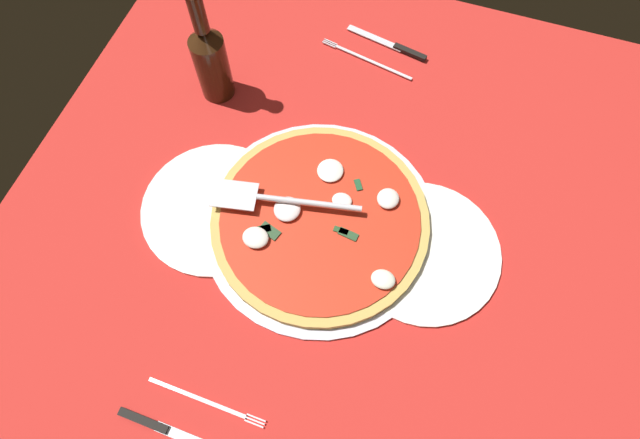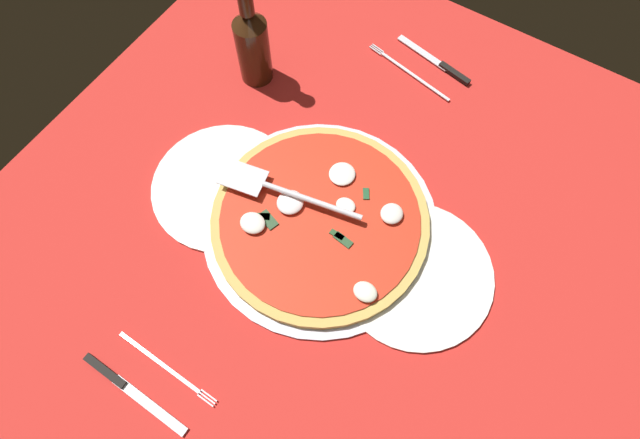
{
  "view_description": "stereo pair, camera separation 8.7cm",
  "coord_description": "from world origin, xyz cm",
  "views": [
    {
      "loc": [
        -9.22,
        37.03,
        81.48
      ],
      "look_at": [
        2.56,
        2.45,
        2.01
      ],
      "focal_mm": 28.85,
      "sensor_mm": 36.0,
      "label": 1
    },
    {
      "loc": [
        -17.1,
        33.24,
        81.48
      ],
      "look_at": [
        2.56,
        2.45,
        2.01
      ],
      "focal_mm": 28.85,
      "sensor_mm": 36.0,
      "label": 2
    }
  ],
  "objects": [
    {
      "name": "pizza_server",
      "position": [
        10.04,
        2.27,
        4.46
      ],
      "size": [
        25.63,
        8.08,
        1.0
      ],
      "rotation": [
        0.0,
        0.0,
        0.2
      ],
      "color": "silver",
      "rests_on": "pizza"
    },
    {
      "name": "ground_plane",
      "position": [
        0.0,
        0.0,
        -0.4
      ],
      "size": [
        114.37,
        114.37,
        0.8
      ],
      "primitive_type": "cube",
      "color": "red"
    },
    {
      "name": "checker_pattern",
      "position": [
        -0.0,
        -0.0,
        0.05
      ],
      "size": [
        114.37,
        114.37,
        0.1
      ],
      "color": "white",
      "rests_on": "ground_plane"
    },
    {
      "name": "pizza_pan",
      "position": [
        2.56,
        2.45,
        0.55
      ],
      "size": [
        40.58,
        40.58,
        0.91
      ],
      "primitive_type": "cylinder",
      "color": "silver",
      "rests_on": "ground_plane"
    },
    {
      "name": "dinner_plate_left",
      "position": [
        -15.67,
        1.79,
        0.6
      ],
      "size": [
        25.89,
        25.89,
        1.0
      ],
      "primitive_type": "cylinder",
      "color": "white",
      "rests_on": "ground_plane"
    },
    {
      "name": "beer_bottle",
      "position": [
        30.57,
        -18.22,
        9.27
      ],
      "size": [
        6.32,
        6.32,
        24.42
      ],
      "color": "#341D0D",
      "rests_on": "ground_plane"
    },
    {
      "name": "place_setting_near",
      "position": [
        3.1,
        -37.49,
        0.45
      ],
      "size": [
        22.01,
        16.12,
        1.4
      ],
      "rotation": [
        0.0,
        0.0,
        -0.19
      ],
      "color": "white",
      "rests_on": "ground_plane"
    },
    {
      "name": "place_setting_far",
      "position": [
        10.9,
        38.49,
        0.45
      ],
      "size": [
        21.11,
        12.68,
        1.4
      ],
      "rotation": [
        0.0,
        0.0,
        3.12
      ],
      "color": "white",
      "rests_on": "ground_plane"
    },
    {
      "name": "pizza",
      "position": [
        2.54,
        2.44,
        1.91
      ],
      "size": [
        37.3,
        37.3,
        3.09
      ],
      "color": "tan",
      "rests_on": "pizza_pan"
    },
    {
      "name": "dinner_plate_right",
      "position": [
        20.9,
        5.61,
        0.6
      ],
      "size": [
        25.7,
        25.7,
        1.0
      ],
      "primitive_type": "cylinder",
      "color": "white",
      "rests_on": "ground_plane"
    }
  ]
}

